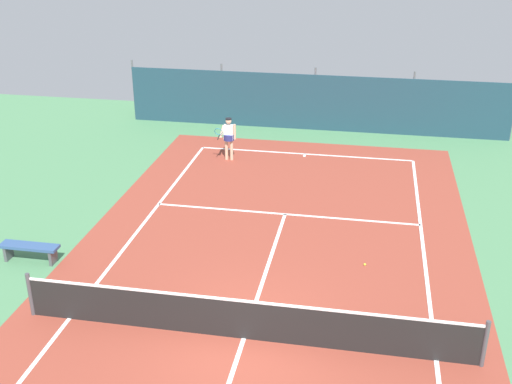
{
  "coord_description": "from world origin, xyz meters",
  "views": [
    {
      "loc": [
        2.36,
        -11.2,
        8.54
      ],
      "look_at": [
        -0.83,
        5.93,
        0.9
      ],
      "focal_mm": 44.39,
      "sensor_mm": 36.0,
      "label": 1
    }
  ],
  "objects_px": {
    "tennis_net": "(244,319)",
    "courtside_bench": "(30,249)",
    "tennis_ball_near_player": "(365,264)",
    "tennis_player": "(229,136)"
  },
  "relations": [
    {
      "from": "tennis_net",
      "to": "courtside_bench",
      "type": "height_order",
      "value": "tennis_net"
    },
    {
      "from": "tennis_ball_near_player",
      "to": "courtside_bench",
      "type": "distance_m",
      "value": 8.95
    },
    {
      "from": "tennis_player",
      "to": "courtside_bench",
      "type": "distance_m",
      "value": 9.2
    },
    {
      "from": "tennis_net",
      "to": "courtside_bench",
      "type": "bearing_deg",
      "value": 160.05
    },
    {
      "from": "courtside_bench",
      "to": "tennis_ball_near_player",
      "type": "bearing_deg",
      "value": 8.98
    },
    {
      "from": "tennis_player",
      "to": "tennis_net",
      "type": "bearing_deg",
      "value": 106.37
    },
    {
      "from": "tennis_ball_near_player",
      "to": "courtside_bench",
      "type": "bearing_deg",
      "value": -171.02
    },
    {
      "from": "tennis_player",
      "to": "tennis_ball_near_player",
      "type": "distance_m",
      "value": 8.9
    },
    {
      "from": "tennis_player",
      "to": "tennis_ball_near_player",
      "type": "height_order",
      "value": "tennis_player"
    },
    {
      "from": "tennis_ball_near_player",
      "to": "courtside_bench",
      "type": "xyz_separation_m",
      "value": [
        -8.84,
        -1.4,
        0.34
      ]
    }
  ]
}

